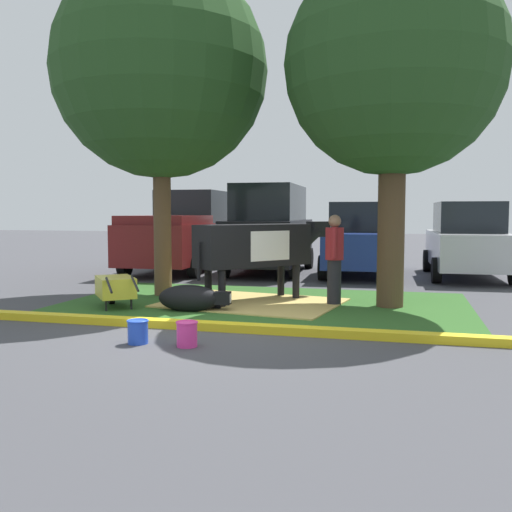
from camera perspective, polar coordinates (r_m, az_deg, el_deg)
name	(u,v)px	position (r m, az deg, el deg)	size (l,w,h in m)	color
ground_plane	(216,330)	(8.45, -4.08, -7.51)	(80.00, 80.00, 0.00)	#424247
grass_island	(264,304)	(10.75, 0.83, -4.86)	(7.56, 4.65, 0.02)	#2D5B23
curb_yellow	(224,327)	(8.40, -3.24, -7.15)	(8.76, 0.24, 0.12)	yellow
hay_bedding	(252,303)	(10.76, -0.41, -4.77)	(3.20, 2.40, 0.04)	tan
shade_tree_left	(160,71)	(12.23, -9.62, 17.92)	(4.37, 4.37, 6.81)	brown
shade_tree_right	(394,67)	(10.88, 13.76, 18.07)	(3.93, 3.93, 6.34)	#4C3823
cow_holstein	(258,246)	(10.91, 0.19, 1.04)	(2.32, 2.62, 1.56)	black
calf_lying	(191,298)	(9.99, -6.58, -4.28)	(1.32, 0.58, 0.48)	black
person_handler	(334,257)	(10.58, 7.92, -0.10)	(0.34, 0.53, 1.70)	black
wheelbarrow	(115,287)	(10.57, -14.03, -3.09)	(1.27, 1.43, 0.63)	gold
bucket_blue	(138,331)	(7.73, -11.84, -7.45)	(0.29, 0.29, 0.32)	blue
bucket_pink	(187,333)	(7.46, -6.99, -7.77)	(0.29, 0.29, 0.33)	#EA3893
pickup_truck_maroon	(182,233)	(17.07, -7.44, 2.27)	(2.37, 5.47, 2.42)	maroon
suv_black	(270,229)	(16.32, 1.41, 2.75)	(2.26, 4.67, 2.52)	black
sedan_blue	(361,240)	(15.98, 10.52, 1.62)	(2.15, 4.46, 2.02)	navy
sedan_silver	(467,241)	(16.09, 20.55, 1.43)	(2.15, 4.46, 2.02)	silver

